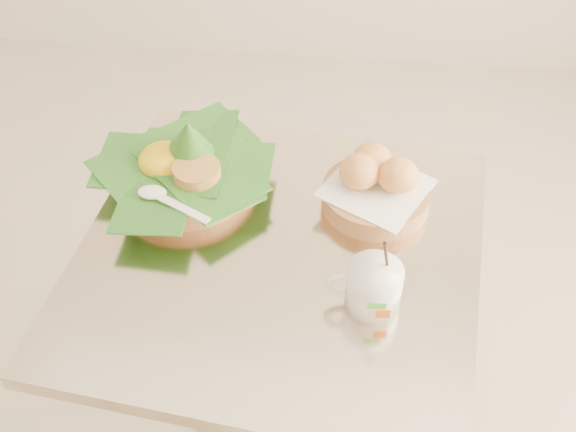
# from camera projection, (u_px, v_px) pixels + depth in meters

# --- Properties ---
(floor) EXTENTS (3.60, 3.60, 0.00)m
(floor) POSITION_uv_depth(u_px,v_px,m) (214.00, 430.00, 1.85)
(floor) COLOR #C2B39C
(floor) RESTS_ON ground
(cafe_table) EXTENTS (0.78, 0.78, 0.75)m
(cafe_table) POSITION_uv_depth(u_px,v_px,m) (280.00, 326.00, 1.43)
(cafe_table) COLOR gray
(cafe_table) RESTS_ON floor
(rice_basket) EXTENTS (0.33, 0.33, 0.17)m
(rice_basket) POSITION_uv_depth(u_px,v_px,m) (184.00, 166.00, 1.37)
(rice_basket) COLOR #AC794A
(rice_basket) RESTS_ON cafe_table
(bread_basket) EXTENTS (0.23, 0.23, 0.10)m
(bread_basket) POSITION_uv_depth(u_px,v_px,m) (376.00, 186.00, 1.33)
(bread_basket) COLOR #AC794A
(bread_basket) RESTS_ON cafe_table
(coffee_mug) EXTENTS (0.13, 0.09, 0.16)m
(coffee_mug) POSITION_uv_depth(u_px,v_px,m) (372.00, 286.00, 1.16)
(coffee_mug) COLOR white
(coffee_mug) RESTS_ON cafe_table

